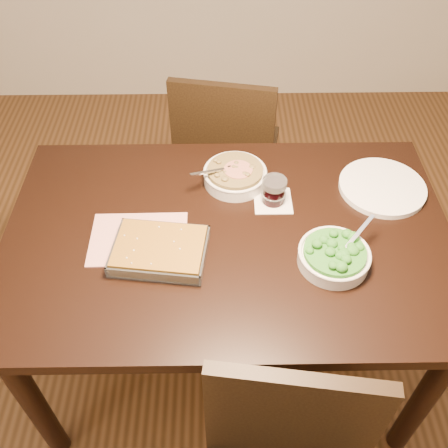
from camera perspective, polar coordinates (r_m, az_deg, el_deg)
name	(u,v)px	position (r m, az deg, el deg)	size (l,w,h in m)	color
ground	(227,352)	(2.17, 0.36, -14.46)	(4.00, 4.00, 0.00)	#3F2712
table	(228,252)	(1.63, 0.46, -3.21)	(1.40, 0.90, 0.75)	black
magazine_a	(139,239)	(1.55, -9.74, -1.69)	(0.30, 0.22, 0.01)	#B73434
coaster	(273,201)	(1.66, 5.60, 2.63)	(0.12, 0.12, 0.00)	white
stew_bowl	(235,175)	(1.70, 1.27, 5.65)	(0.22, 0.22, 0.08)	white
broccoli_bowl	(334,256)	(1.49, 12.46, -3.58)	(0.21, 0.21, 0.08)	white
baking_dish	(160,251)	(1.48, -7.35, -3.02)	(0.30, 0.23, 0.05)	silver
wine_tumbler	(274,190)	(1.62, 5.72, 3.85)	(0.08, 0.08, 0.09)	black
dinner_plate	(382,187)	(1.77, 17.63, 4.05)	(0.29, 0.29, 0.02)	white
chair_far	(227,150)	(2.25, 0.29, 8.42)	(0.50, 0.50, 0.90)	black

